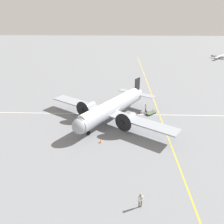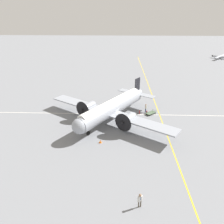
{
  "view_description": "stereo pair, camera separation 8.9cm",
  "coord_description": "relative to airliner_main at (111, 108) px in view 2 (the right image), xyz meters",
  "views": [
    {
      "loc": [
        -33.83,
        -1.2,
        17.15
      ],
      "look_at": [
        0.0,
        0.0,
        1.59
      ],
      "focal_mm": 35.0,
      "sensor_mm": 36.0,
      "label": 1
    },
    {
      "loc": [
        -33.83,
        -1.29,
        17.15
      ],
      "look_at": [
        0.0,
        0.0,
        1.59
      ],
      "focal_mm": 35.0,
      "sensor_mm": 36.0,
      "label": 2
    }
  ],
  "objects": [
    {
      "name": "suitcase_near_door",
      "position": [
        3.42,
        -6.55,
        -2.21
      ],
      "size": [
        0.41,
        0.2,
        0.52
      ],
      "color": "maroon",
      "rests_on": "ground_plane"
    },
    {
      "name": "airliner_main",
      "position": [
        0.0,
        0.0,
        0.0
      ],
      "size": [
        18.36,
        21.52,
        5.57
      ],
      "rotation": [
        0.0,
        0.0,
        2.56
      ],
      "color": "#9399A3",
      "rests_on": "ground_plane"
    },
    {
      "name": "suitcase_upright_spare",
      "position": [
        3.27,
        -5.18,
        -2.18
      ],
      "size": [
        0.46,
        0.12,
        0.59
      ],
      "color": "maroon",
      "rests_on": "ground_plane"
    },
    {
      "name": "apron_line_northsouth",
      "position": [
        2.87,
        -0.22,
        -2.45
      ],
      "size": [
        0.16,
        120.0,
        0.01
      ],
      "color": "silver",
      "rests_on": "ground_plane"
    },
    {
      "name": "crew_foreground",
      "position": [
        -18.08,
        -3.58,
        -1.45
      ],
      "size": [
        0.31,
        0.52,
        1.63
      ],
      "rotation": [
        0.0,
        0.0,
        1.98
      ],
      "color": "#473D2D",
      "rests_on": "ground_plane"
    },
    {
      "name": "apron_line_eastwest",
      "position": [
        0.33,
        -8.84,
        -2.45
      ],
      "size": [
        120.0,
        0.16,
        0.01
      ],
      "color": "gold",
      "rests_on": "ground_plane"
    },
    {
      "name": "ground_plane",
      "position": [
        0.33,
        -0.22,
        -2.46
      ],
      "size": [
        300.0,
        300.0,
        0.0
      ],
      "primitive_type": "plane",
      "color": "slate"
    },
    {
      "name": "light_aircraft_distant",
      "position": [
        56.49,
        -41.76,
        -1.63
      ],
      "size": [
        8.36,
        7.99,
        1.99
      ],
      "rotation": [
        0.0,
        0.0,
        0.83
      ],
      "color": "#B7BCC6",
      "rests_on": "ground_plane"
    },
    {
      "name": "baggage_cart",
      "position": [
        3.12,
        -7.27,
        -2.18
      ],
      "size": [
        2.07,
        2.15,
        0.56
      ],
      "rotation": [
        0.0,
        0.0,
        2.3
      ],
      "color": "#4C6047",
      "rests_on": "ground_plane"
    },
    {
      "name": "passenger_boarding",
      "position": [
        3.99,
        -6.38,
        -1.46
      ],
      "size": [
        0.55,
        0.26,
        1.63
      ],
      "rotation": [
        0.0,
        0.0,
        3.31
      ],
      "color": "navy",
      "rests_on": "ground_plane"
    },
    {
      "name": "traffic_cone",
      "position": [
        -6.87,
        1.18,
        -2.23
      ],
      "size": [
        0.37,
        0.37,
        0.48
      ],
      "color": "orange",
      "rests_on": "ground_plane"
    }
  ]
}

